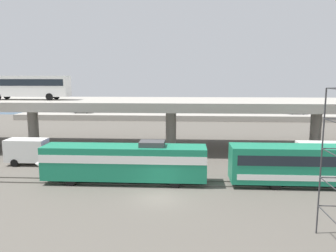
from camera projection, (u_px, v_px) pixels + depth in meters
ground_plane at (159, 198)px, 28.42m from camera, size 260.00×260.00×0.00m
rail_strip_near at (162, 185)px, 31.64m from camera, size 110.00×0.12×0.12m
rail_strip_far at (163, 180)px, 33.08m from camera, size 110.00×0.12×0.12m
train_locomotive at (117, 161)px, 32.30m from camera, size 16.94×3.04×4.18m
highway_overpass at (171, 105)px, 47.23m from camera, size 96.00×12.65×7.02m
transit_bus_on_overpass at (27, 85)px, 47.00m from camera, size 12.00×2.68×3.40m
service_truck_west at (327, 155)px, 37.04m from camera, size 6.80×2.46×3.04m
service_truck_east at (34, 151)px, 38.98m from camera, size 6.80×2.46×3.04m
pier_parking_lot at (178, 115)px, 82.61m from camera, size 77.85×13.09×1.33m
parked_car_0 at (297, 111)px, 79.36m from camera, size 4.15×1.95×1.50m
parked_car_1 at (157, 109)px, 83.91m from camera, size 4.07×1.87×1.50m
parked_car_2 at (99, 109)px, 84.38m from camera, size 4.37×1.82×1.50m
parked_car_3 at (83, 110)px, 81.69m from camera, size 4.56×1.96×1.50m
parked_car_4 at (200, 109)px, 82.94m from camera, size 4.44×1.90×1.50m
harbor_water at (180, 109)px, 105.41m from camera, size 140.00×36.00×0.01m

